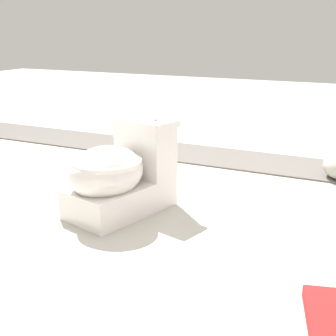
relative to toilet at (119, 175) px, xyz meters
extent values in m
plane|color=#B7B2A8|center=(-0.11, -0.26, -0.22)|extent=(14.00, 14.00, 0.00)
cube|color=#605B56|center=(-1.34, 0.24, -0.21)|extent=(0.56, 8.00, 0.01)
cube|color=white|center=(0.00, 0.00, -0.14)|extent=(0.67, 0.48, 0.17)
ellipsoid|color=white|center=(0.09, -0.02, 0.04)|extent=(0.52, 0.46, 0.28)
cylinder|color=white|center=(0.09, -0.02, 0.10)|extent=(0.48, 0.48, 0.03)
cube|color=white|center=(-0.21, 0.05, 0.10)|extent=(0.26, 0.37, 0.30)
cube|color=white|center=(-0.21, 0.05, 0.27)|extent=(0.29, 0.40, 0.04)
cylinder|color=silver|center=(-0.19, 0.13, 0.29)|extent=(0.02, 0.02, 0.01)
camera|label=1|loc=(2.11, 1.33, 0.79)|focal=50.00mm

